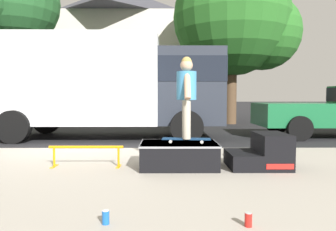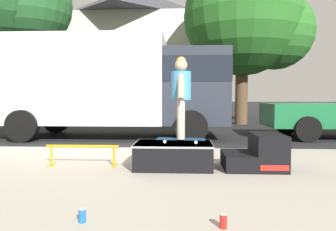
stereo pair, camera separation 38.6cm
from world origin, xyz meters
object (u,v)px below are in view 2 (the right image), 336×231
at_px(soda_can_b, 223,221).
at_px(box_truck, 115,83).
at_px(grind_rail, 83,151).
at_px(kicker_ramp, 258,154).
at_px(skateboard, 181,139).
at_px(street_tree_neighbour, 249,20).
at_px(soda_can, 82,216).
at_px(skate_box, 173,154).
at_px(skater_kid, 181,91).

xyz_separation_m(soda_can_b, box_truck, (-2.49, 7.00, 1.52)).
bearing_deg(grind_rail, kicker_ramp, -1.24).
bearing_deg(box_truck, skateboard, -65.75).
distance_m(skateboard, street_tree_neighbour, 10.85).
relative_size(soda_can, box_truck, 0.02).
relative_size(skate_box, soda_can_b, 9.86).
bearing_deg(soda_can, street_tree_neighbour, 72.07).
bearing_deg(grind_rail, street_tree_neighbour, 64.20).
distance_m(skate_box, street_tree_neighbour, 11.00).
relative_size(kicker_ramp, soda_can_b, 7.47).
relative_size(grind_rail, skateboard, 1.53).
height_order(skater_kid, soda_can_b, skater_kid).
height_order(kicker_ramp, soda_can_b, kicker_ramp).
relative_size(skate_box, skateboard, 1.56).
xyz_separation_m(grind_rail, box_truck, (-0.45, 4.59, 1.33)).
xyz_separation_m(skate_box, street_tree_neighbour, (3.09, 9.60, 4.37)).
relative_size(kicker_ramp, grind_rail, 0.77).
bearing_deg(soda_can, skateboard, 69.23).
bearing_deg(soda_can, skate_box, 71.75).
bearing_deg(skateboard, soda_can, -110.77).
bearing_deg(box_truck, grind_rail, -84.39).
height_order(box_truck, street_tree_neighbour, street_tree_neighbour).
bearing_deg(skateboard, skater_kid, 0.00).
bearing_deg(soda_can_b, street_tree_neighbour, 77.84).
height_order(kicker_ramp, grind_rail, kicker_ramp).
bearing_deg(soda_can_b, skater_kid, 99.54).
distance_m(skate_box, soda_can, 2.42).
height_order(kicker_ramp, skateboard, kicker_ramp).
distance_m(skate_box, box_truck, 5.23).
xyz_separation_m(kicker_ramp, box_truck, (-3.33, 4.65, 1.35)).
distance_m(kicker_ramp, soda_can_b, 2.51).
height_order(skate_box, skateboard, skateboard).
xyz_separation_m(kicker_ramp, soda_can, (-2.11, -2.29, -0.17)).
distance_m(skateboard, soda_can_b, 2.44).
distance_m(grind_rail, street_tree_neighbour, 11.45).
bearing_deg(skateboard, street_tree_neighbour, 72.77).
height_order(skater_kid, box_truck, box_truck).
bearing_deg(kicker_ramp, grind_rail, 178.76).
bearing_deg(soda_can_b, kicker_ramp, 70.37).
distance_m(soda_can_b, street_tree_neighbour, 13.04).
height_order(grind_rail, skater_kid, skater_kid).
bearing_deg(soda_can, kicker_ramp, 47.33).
bearing_deg(skate_box, soda_can, -108.25).
xyz_separation_m(skateboard, soda_can, (-0.88, -2.31, -0.40)).
bearing_deg(skater_kid, skate_box, -173.11).
distance_m(grind_rail, skater_kid, 1.92).
height_order(kicker_ramp, soda_can, kicker_ramp).
bearing_deg(street_tree_neighbour, soda_can, -107.93).
xyz_separation_m(skateboard, box_truck, (-2.09, 4.63, 1.12)).
relative_size(kicker_ramp, skater_kid, 0.72).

